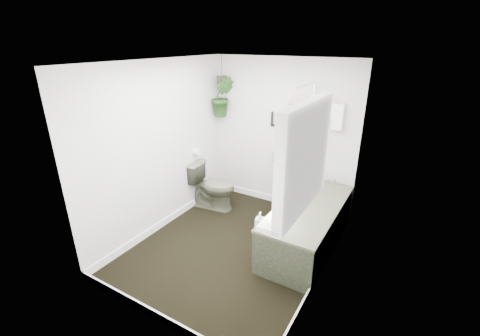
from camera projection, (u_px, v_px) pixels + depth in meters
The scene contains 22 objects.
floor at pixel (234, 246), 4.20m from camera, with size 2.30×2.80×0.02m, color black.
ceiling at pixel (233, 61), 3.34m from camera, with size 2.30×2.80×0.02m, color white.
wall_back at pixel (282, 135), 4.90m from camera, with size 2.30×0.02×2.30m, color silver.
wall_front at pixel (144, 218), 2.64m from camera, with size 2.30×0.02×2.30m, color silver.
wall_left at pixel (160, 148), 4.32m from camera, with size 0.02×2.80×2.30m, color silver.
wall_right at pixel (332, 185), 3.23m from camera, with size 0.02×2.80×2.30m, color silver.
skirting at pixel (234, 243), 4.18m from camera, with size 2.30×2.80×0.10m, color white.
bathtub at pixel (307, 226), 4.12m from camera, with size 0.72×1.72×0.58m, color #4F523F, non-canonical shape.
bath_screen at pixel (302, 139), 4.29m from camera, with size 0.04×0.72×1.40m, color silver, non-canonical shape.
shower_box at pixel (336, 116), 4.32m from camera, with size 0.20×0.10×0.35m, color white.
oval_mirror at pixel (298, 115), 4.62m from camera, with size 0.46×0.03×0.62m, color #C2B4A1.
wall_sconce at pixel (272, 119), 4.84m from camera, with size 0.04×0.04×0.22m, color black.
toilet_roll_holder at pixel (197, 152), 4.94m from camera, with size 0.11×0.11×0.11m, color white.
window_recess at pixel (305, 158), 2.51m from camera, with size 0.08×1.00×0.90m, color white.
window_sill at pixel (293, 204), 2.70m from camera, with size 0.18×1.00×0.04m, color white.
window_blinds at pixel (299, 157), 2.53m from camera, with size 0.01×0.86×0.76m, color white.
toilet at pixel (213, 186), 5.05m from camera, with size 0.42×0.73×0.74m, color #4F523F.
pedestal_sink at pixel (290, 183), 4.90m from camera, with size 0.56×0.48×0.96m, color #4F523F, non-canonical shape.
sill_plant at pixel (303, 174), 2.90m from camera, with size 0.24×0.21×0.27m, color black.
hanging_plant at pixel (222, 97), 5.03m from camera, with size 0.35×0.28×0.63m, color black.
soap_bottle at pixel (260, 221), 3.47m from camera, with size 0.09×0.10×0.21m, color black.
hanging_pot at pixel (222, 80), 4.93m from camera, with size 0.16×0.16×0.12m, color #2C221F.
Camera 1 is at (1.85, -2.99, 2.52)m, focal length 24.00 mm.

